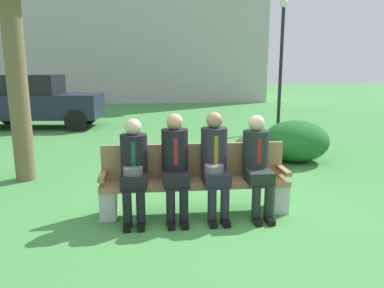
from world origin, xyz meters
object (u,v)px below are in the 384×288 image
object	(u,v)px
street_lamp	(281,53)
building_backdrop	(126,19)
seated_man_leftmost	(134,164)
seated_man_centerright	(215,159)
park_bench	(195,180)
seated_man_rightmost	(257,160)
parked_car_near	(37,102)
shrub_mid_lawn	(255,149)
seated_man_centerleft	(175,160)
shrub_near_bench	(296,141)

from	to	relation	value
street_lamp	building_backdrop	world-z (taller)	building_backdrop
seated_man_leftmost	seated_man_centerright	world-z (taller)	seated_man_centerright
seated_man_centerright	park_bench	bearing A→B (deg)	151.38
seated_man_rightmost	parked_car_near	world-z (taller)	parked_car_near
seated_man_leftmost	seated_man_centerright	bearing A→B (deg)	0.38
seated_man_rightmost	parked_car_near	xyz separation A→B (m)	(-4.99, 7.68, 0.12)
street_lamp	shrub_mid_lawn	bearing A→B (deg)	-115.35
seated_man_centerleft	shrub_mid_lawn	size ratio (longest dim) A/B	1.44
shrub_mid_lawn	parked_car_near	size ratio (longest dim) A/B	0.23
street_lamp	parked_car_near	bearing A→B (deg)	170.10
seated_man_rightmost	street_lamp	xyz separation A→B (m)	(2.52, 6.37, 1.61)
park_bench	shrub_near_bench	world-z (taller)	park_bench
parked_car_near	building_backdrop	bearing A→B (deg)	78.71
street_lamp	seated_man_rightmost	bearing A→B (deg)	-111.59
seated_man_centerright	street_lamp	bearing A→B (deg)	64.23
shrub_mid_lawn	building_backdrop	distance (m)	17.18
seated_man_rightmost	shrub_near_bench	bearing A→B (deg)	58.80
shrub_mid_lawn	street_lamp	world-z (taller)	street_lamp
street_lamp	building_backdrop	distance (m)	13.69
parked_car_near	shrub_mid_lawn	bearing A→B (deg)	-42.11
seated_man_centerright	shrub_mid_lawn	bearing A→B (deg)	63.59
seated_man_leftmost	seated_man_rightmost	xyz separation A→B (m)	(1.58, 0.01, 0.01)
seated_man_leftmost	shrub_near_bench	distance (m)	4.11
shrub_near_bench	building_backdrop	world-z (taller)	building_backdrop
park_bench	shrub_mid_lawn	distance (m)	2.83
seated_man_centerright	seated_man_rightmost	bearing A→B (deg)	0.13
seated_man_centerright	shrub_near_bench	xyz separation A→B (m)	(2.13, 2.61, -0.32)
shrub_mid_lawn	shrub_near_bench	bearing A→B (deg)	4.98
seated_man_centerright	seated_man_rightmost	size ratio (longest dim) A/B	1.04
park_bench	shrub_mid_lawn	bearing A→B (deg)	57.97
shrub_near_bench	park_bench	bearing A→B (deg)	-133.83
shrub_near_bench	building_backdrop	size ratio (longest dim) A/B	0.08
shrub_near_bench	building_backdrop	xyz separation A→B (m)	(-4.36, 16.14, 4.35)
park_bench	street_lamp	size ratio (longest dim) A/B	0.63
seated_man_centerright	parked_car_near	distance (m)	8.87
seated_man_leftmost	seated_man_centerleft	distance (m)	0.52
park_bench	shrub_mid_lawn	size ratio (longest dim) A/B	2.64
seated_man_leftmost	shrub_near_bench	bearing A→B (deg)	39.63
shrub_near_bench	building_backdrop	bearing A→B (deg)	105.12
seated_man_rightmost	building_backdrop	xyz separation A→B (m)	(-2.78, 18.75, 4.05)
seated_man_centerright	parked_car_near	world-z (taller)	parked_car_near
building_backdrop	seated_man_leftmost	bearing A→B (deg)	-86.33
seated_man_centerright	seated_man_rightmost	distance (m)	0.56
seated_man_centerleft	shrub_mid_lawn	xyz separation A→B (m)	(1.76, 2.53, -0.45)
seated_man_centerleft	building_backdrop	world-z (taller)	building_backdrop
shrub_mid_lawn	building_backdrop	bearing A→B (deg)	102.13
parked_car_near	building_backdrop	distance (m)	11.95
shrub_near_bench	shrub_mid_lawn	distance (m)	0.89
seated_man_leftmost	seated_man_centerright	size ratio (longest dim) A/B	0.95
park_bench	seated_man_centerright	distance (m)	0.41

